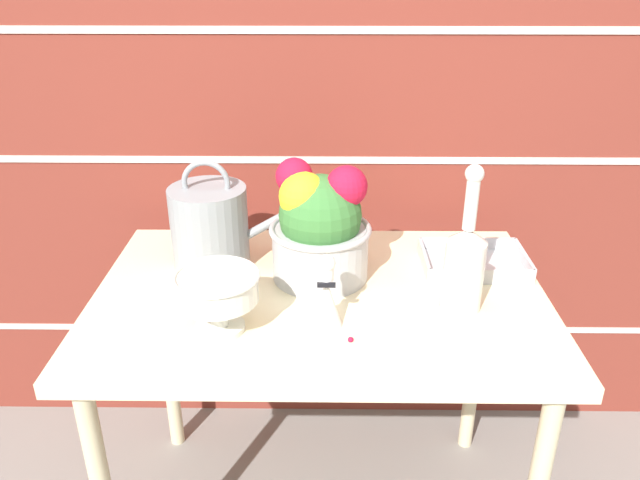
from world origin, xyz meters
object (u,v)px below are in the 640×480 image
watering_can (211,226)px  flower_planter (320,226)px  crystal_pedestal_bowl (217,290)px  glass_decanter (465,263)px  wire_tray (474,263)px  figurine_vase (326,297)px

watering_can → flower_planter: bearing=-12.7°
crystal_pedestal_bowl → glass_decanter: 0.54m
watering_can → wire_tray: watering_can is taller
watering_can → glass_decanter: (0.59, -0.21, 0.01)m
crystal_pedestal_bowl → figurine_vase: figurine_vase is taller
glass_decanter → wire_tray: size_ratio=1.30×
flower_planter → figurine_vase: size_ratio=1.75×
watering_can → figurine_vase: size_ratio=2.00×
glass_decanter → figurine_vase: (-0.30, -0.08, -0.05)m
flower_planter → glass_decanter: glass_decanter is taller
flower_planter → figurine_vase: flower_planter is taller
glass_decanter → wire_tray: 0.23m
crystal_pedestal_bowl → flower_planter: 0.32m
crystal_pedestal_bowl → watering_can: bearing=102.0°
flower_planter → wire_tray: 0.41m
flower_planter → wire_tray: flower_planter is taller
flower_planter → watering_can: bearing=167.3°
figurine_vase → wire_tray: figurine_vase is taller
crystal_pedestal_bowl → glass_decanter: size_ratio=0.53×
watering_can → flower_planter: flower_planter is taller
glass_decanter → crystal_pedestal_bowl: bearing=-169.8°
watering_can → flower_planter: (0.28, -0.06, 0.03)m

